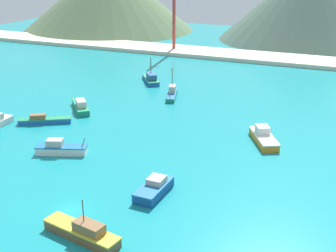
% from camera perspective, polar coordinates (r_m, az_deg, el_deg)
% --- Properties ---
extents(ground, '(260.00, 280.00, 0.50)m').
position_cam_1_polar(ground, '(85.42, -0.54, -1.05)').
color(ground, teal).
extents(fishing_boat_0, '(7.13, 9.74, 2.68)m').
position_cam_1_polar(fishing_boat_0, '(82.81, 11.87, -1.37)').
color(fishing_boat_0, orange).
rests_on(fishing_boat_0, ground).
extents(fishing_boat_5, '(8.83, 5.39, 2.84)m').
position_cam_1_polar(fishing_boat_5, '(78.48, -13.30, -2.75)').
color(fishing_boat_5, silver).
rests_on(fishing_boat_5, ground).
extents(fishing_boat_6, '(8.51, 9.16, 2.56)m').
position_cam_1_polar(fishing_boat_6, '(99.56, -10.87, 2.47)').
color(fishing_boat_6, '#198466').
rests_on(fishing_boat_6, ground).
extents(fishing_boat_7, '(3.22, 7.37, 2.25)m').
position_cam_1_polar(fishing_boat_7, '(63.85, -1.75, -7.83)').
color(fishing_boat_7, '#14478C').
rests_on(fishing_boat_7, ground).
extents(fishing_boat_8, '(9.92, 7.11, 1.90)m').
position_cam_1_polar(fishing_boat_8, '(93.44, -15.27, 0.73)').
color(fishing_boat_8, '#1E5BA8').
rests_on(fishing_boat_8, ground).
extents(fishing_boat_9, '(10.62, 4.25, 5.30)m').
position_cam_1_polar(fishing_boat_9, '(55.56, -10.60, -12.91)').
color(fishing_boat_9, brown).
rests_on(fishing_boat_9, ground).
extents(fishing_boat_11, '(8.16, 9.72, 6.54)m').
position_cam_1_polar(fishing_boat_11, '(119.87, -2.15, 5.93)').
color(fishing_boat_11, '#1E5BA8').
rests_on(fishing_boat_11, ground).
extents(fishing_boat_12, '(4.79, 9.72, 6.97)m').
position_cam_1_polar(fishing_boat_12, '(107.15, 0.51, 4.11)').
color(fishing_boat_12, '#198466').
rests_on(fishing_boat_12, ground).
extents(beach_strip, '(247.00, 14.71, 1.20)m').
position_cam_1_polar(beach_strip, '(150.91, 10.73, 8.52)').
color(beach_strip, beige).
rests_on(beach_strip, ground).
extents(radio_tower, '(3.36, 2.68, 33.55)m').
position_cam_1_polar(radio_tower, '(156.72, 0.76, 15.41)').
color(radio_tower, '#B7332D').
rests_on(radio_tower, ground).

